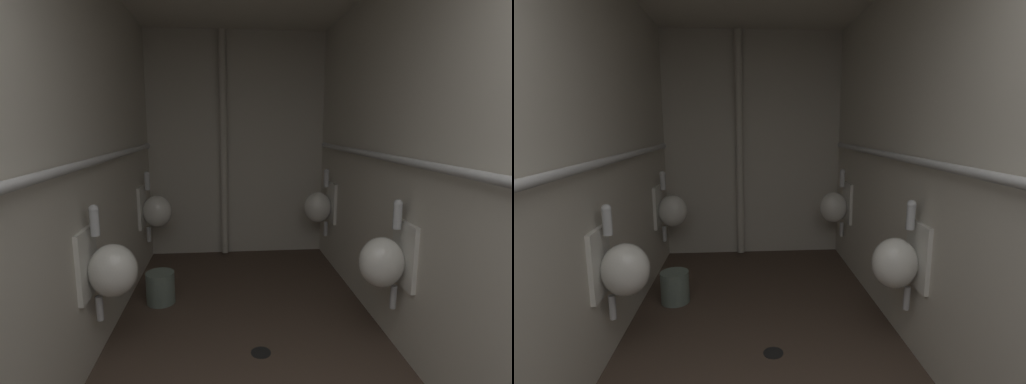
# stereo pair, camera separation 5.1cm
# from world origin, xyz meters

# --- Properties ---
(floor) EXTENTS (2.20, 4.42, 0.08)m
(floor) POSITION_xyz_m (0.00, 2.15, -0.04)
(floor) COLOR #47382D
(floor) RESTS_ON ground
(wall_left) EXTENTS (0.06, 4.42, 2.62)m
(wall_left) POSITION_xyz_m (-1.07, 2.15, 1.31)
(wall_left) COLOR beige
(wall_left) RESTS_ON ground
(wall_right) EXTENTS (0.06, 4.42, 2.62)m
(wall_right) POSITION_xyz_m (1.07, 2.15, 1.31)
(wall_right) COLOR beige
(wall_right) RESTS_ON ground
(wall_back) EXTENTS (2.20, 0.06, 2.62)m
(wall_back) POSITION_xyz_m (0.00, 4.33, 1.31)
(wall_back) COLOR beige
(wall_back) RESTS_ON ground
(urinal_left_mid) EXTENTS (0.32, 0.30, 0.76)m
(urinal_left_mid) POSITION_xyz_m (-0.89, 2.12, 0.67)
(urinal_left_mid) COLOR silver
(urinal_left_far) EXTENTS (0.32, 0.30, 0.76)m
(urinal_left_far) POSITION_xyz_m (-0.89, 3.75, 0.67)
(urinal_left_far) COLOR silver
(urinal_right_mid) EXTENTS (0.32, 0.30, 0.76)m
(urinal_right_mid) POSITION_xyz_m (0.89, 2.11, 0.67)
(urinal_right_mid) COLOR silver
(urinal_right_far) EXTENTS (0.32, 0.30, 0.76)m
(urinal_right_far) POSITION_xyz_m (0.89, 3.79, 0.67)
(urinal_right_far) COLOR silver
(supply_pipe_left) EXTENTS (0.06, 3.66, 0.06)m
(supply_pipe_left) POSITION_xyz_m (-0.98, 2.15, 1.34)
(supply_pipe_left) COLOR #B2B2B2
(supply_pipe_right) EXTENTS (0.06, 3.68, 0.06)m
(supply_pipe_right) POSITION_xyz_m (0.98, 2.19, 1.34)
(supply_pipe_right) COLOR #B2B2B2
(standpipe_back_wall) EXTENTS (0.08, 0.08, 2.57)m
(standpipe_back_wall) POSITION_xyz_m (-0.16, 4.22, 1.31)
(standpipe_back_wall) COLOR beige
(standpipe_back_wall) RESTS_ON ground
(floor_drain) EXTENTS (0.14, 0.14, 0.01)m
(floor_drain) POSITION_xyz_m (0.07, 2.18, 0.00)
(floor_drain) COLOR black
(floor_drain) RESTS_ON ground
(waste_bin) EXTENTS (0.25, 0.25, 0.28)m
(waste_bin) POSITION_xyz_m (-0.74, 3.00, 0.14)
(waste_bin) COLOR slate
(waste_bin) RESTS_ON ground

